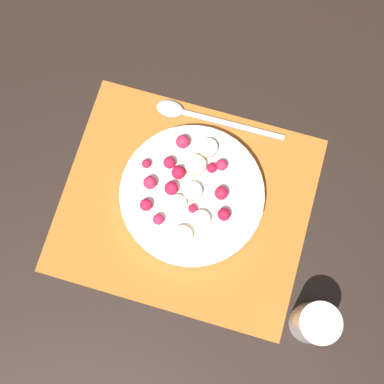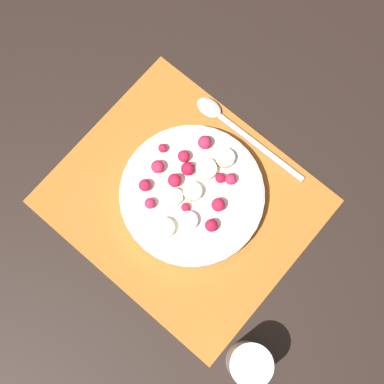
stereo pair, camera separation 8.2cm
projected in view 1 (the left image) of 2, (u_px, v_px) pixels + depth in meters
The scene contains 5 objects.
ground_plane at pixel (186, 204), 0.86m from camera, with size 3.00×3.00×0.00m, color black.
placemat at pixel (186, 204), 0.85m from camera, with size 0.39×0.34×0.01m.
fruit_bowl at pixel (192, 194), 0.84m from camera, with size 0.23×0.23×0.05m.
spoon at pixel (193, 115), 0.88m from camera, with size 0.22×0.03×0.01m.
drinking_glass at pixel (314, 323), 0.77m from camera, with size 0.06×0.06×0.08m.
Camera 1 is at (-0.06, 0.17, 0.84)m, focal length 50.00 mm.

